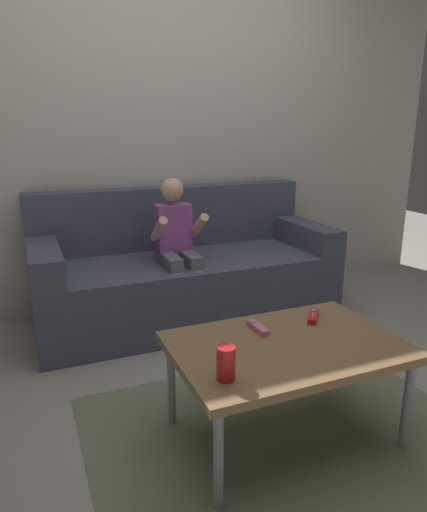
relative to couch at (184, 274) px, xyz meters
The scene contains 9 objects.
ground_plane 1.23m from the couch, 89.29° to the right, with size 9.14×9.14×0.00m, color #9E998E.
wall_back 1.03m from the couch, 87.86° to the left, with size 4.57×0.05×2.50m, color beige.
couch is the anchor object (origin of this frame).
person_seated_on_couch 0.33m from the couch, 119.94° to the right, with size 0.31×0.38×0.96m.
coffee_table 1.39m from the couch, 91.85° to the right, with size 0.92×0.62×0.43m.
area_rug 1.42m from the couch, 91.85° to the right, with size 1.61×1.23×0.01m, color #6B7A5B.
game_remote_pink_near_edge 1.25m from the couch, 94.48° to the right, with size 0.04×0.14×0.03m.
game_remote_red_center 1.25m from the couch, 81.18° to the right, with size 0.12×0.13×0.03m.
soda_can 1.61m from the couch, 104.00° to the right, with size 0.07×0.07×0.12m, color red.
Camera 1 is at (-0.99, -1.65, 1.27)m, focal length 32.51 mm.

